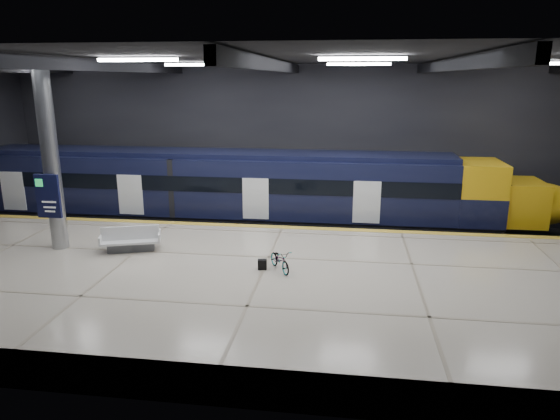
# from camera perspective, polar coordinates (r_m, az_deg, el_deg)

# --- Properties ---
(ground) EXTENTS (30.00, 30.00, 0.00)m
(ground) POSITION_cam_1_polar(r_m,az_deg,el_deg) (19.30, -0.79, -7.46)
(ground) COLOR black
(ground) RESTS_ON ground
(room_shell) EXTENTS (30.10, 16.10, 8.05)m
(room_shell) POSITION_cam_1_polar(r_m,az_deg,el_deg) (17.92, -0.85, 9.71)
(room_shell) COLOR black
(room_shell) RESTS_ON ground
(platform) EXTENTS (30.00, 11.00, 1.10)m
(platform) POSITION_cam_1_polar(r_m,az_deg,el_deg) (16.81, -2.06, -8.93)
(platform) COLOR #BDB39F
(platform) RESTS_ON ground
(safety_strip) EXTENTS (30.00, 0.40, 0.01)m
(safety_strip) POSITION_cam_1_polar(r_m,az_deg,el_deg) (21.49, 0.29, -1.97)
(safety_strip) COLOR gold
(safety_strip) RESTS_ON platform
(rails) EXTENTS (30.00, 1.52, 0.16)m
(rails) POSITION_cam_1_polar(r_m,az_deg,el_deg) (24.40, 1.12, -2.42)
(rails) COLOR gray
(rails) RESTS_ON ground
(train) EXTENTS (29.40, 2.84, 3.79)m
(train) POSITION_cam_1_polar(r_m,az_deg,el_deg) (24.32, -5.00, 2.29)
(train) COLOR black
(train) RESTS_ON ground
(bench) EXTENTS (2.32, 1.51, 0.95)m
(bench) POSITION_cam_1_polar(r_m,az_deg,el_deg) (19.34, -16.66, -3.53)
(bench) COLOR #595B60
(bench) RESTS_ON platform
(bicycle) EXTENTS (1.16, 1.45, 0.74)m
(bicycle) POSITION_cam_1_polar(r_m,az_deg,el_deg) (16.67, -0.00, -5.72)
(bicycle) COLOR #99999E
(bicycle) RESTS_ON platform
(pannier_bag) EXTENTS (0.32, 0.22, 0.35)m
(pannier_bag) POSITION_cam_1_polar(r_m,az_deg,el_deg) (16.82, -2.04, -6.24)
(pannier_bag) COLOR black
(pannier_bag) RESTS_ON platform
(info_column) EXTENTS (0.90, 0.78, 6.90)m
(info_column) POSITION_cam_1_polar(r_m,az_deg,el_deg) (19.95, -24.78, 5.24)
(info_column) COLOR #9EA0A5
(info_column) RESTS_ON platform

